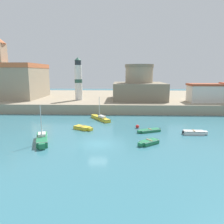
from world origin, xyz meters
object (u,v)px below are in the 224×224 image
Objects in this scene: dinghy_green_3 at (149,142)px; lighthouse at (78,80)px; dinghy_yellow_1 at (83,128)px; sailboat_yellow_2 at (100,118)px; dinghy_white_5 at (194,132)px; fortress at (139,88)px; mooring_buoy at (137,126)px; harbor_shed_near_wharf at (206,93)px; dinghy_green_0 at (149,130)px; church at (22,79)px; sailboat_green_4 at (42,139)px.

dinghy_green_3 is 33.51m from lighthouse.
sailboat_yellow_2 is at bearing 73.08° from dinghy_yellow_1.
lighthouse is at bearing 132.95° from dinghy_white_5.
mooring_buoy is at bearing -95.12° from fortress.
sailboat_yellow_2 is (2.28, 7.49, 0.10)m from dinghy_yellow_1.
lighthouse is at bearing 174.76° from harbor_shed_near_wharf.
sailboat_yellow_2 is 0.45× the size of fortress.
harbor_shed_near_wharf is at bearing 65.82° from dinghy_white_5.
sailboat_yellow_2 reaches higher than dinghy_yellow_1.
sailboat_yellow_2 is at bearing 135.21° from dinghy_green_0.
church is at bearing 129.97° from dinghy_yellow_1.
lighthouse is (-22.48, 24.15, 7.25)m from dinghy_white_5.
sailboat_green_4 reaches higher than dinghy_white_5.
sailboat_yellow_2 is (-8.72, 8.66, 0.15)m from dinghy_green_0.
sailboat_green_4 is 0.43× the size of fortress.
harbor_shed_near_wharf is (31.68, 26.05, 4.03)m from sailboat_green_4.
dinghy_yellow_1 is at bearing 58.49° from sailboat_green_4.
dinghy_yellow_1 is 0.60× the size of sailboat_green_4.
fortress reaches higher than mooring_buoy.
fortress is at bearing 61.28° from sailboat_yellow_2.
dinghy_green_0 is 0.36× the size of lighthouse.
sailboat_green_4 is 29.83m from lighthouse.
lighthouse reaches higher than harbor_shed_near_wharf.
church is at bearing 171.87° from harbor_shed_near_wharf.
dinghy_yellow_1 is 0.32× the size of lighthouse.
fortress is at bearing 162.50° from harbor_shed_near_wharf.
sailboat_yellow_2 is at bearing 117.77° from dinghy_green_3.
lighthouse reaches higher than dinghy_green_3.
fortress is (9.00, 16.43, 5.01)m from sailboat_yellow_2.
dinghy_green_3 is at bearing -0.71° from sailboat_green_4.
sailboat_green_4 is 22.67m from dinghy_white_5.
church reaches higher than dinghy_yellow_1.
sailboat_yellow_2 is 16.11m from sailboat_green_4.
sailboat_green_4 reaches higher than sailboat_yellow_2.
fortress is (32.97, -1.95, -2.32)m from church.
dinghy_yellow_1 is at bearing 143.95° from dinghy_green_3.
mooring_buoy is at bearing -38.59° from church.
dinghy_white_5 is at bearing -114.18° from harbor_shed_near_wharf.
harbor_shed_near_wharf is at bearing -5.24° from lighthouse.
lighthouse is (-14.82, 29.16, 7.27)m from dinghy_green_3.
dinghy_green_3 is 0.18× the size of church.
church is (-32.69, 27.04, 7.48)m from dinghy_green_0.
dinghy_green_0 is at bearing -39.59° from church.
dinghy_yellow_1 is 0.26× the size of fortress.
dinghy_green_0 is 6.25m from dinghy_green_3.
dinghy_green_0 is 6.48× the size of mooring_buoy.
church is 1.52× the size of lighthouse.
sailboat_green_4 is at bearing -89.36° from lighthouse.
dinghy_white_5 is 23.63m from harbor_shed_near_wharf.
lighthouse reaches higher than mooring_buoy.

